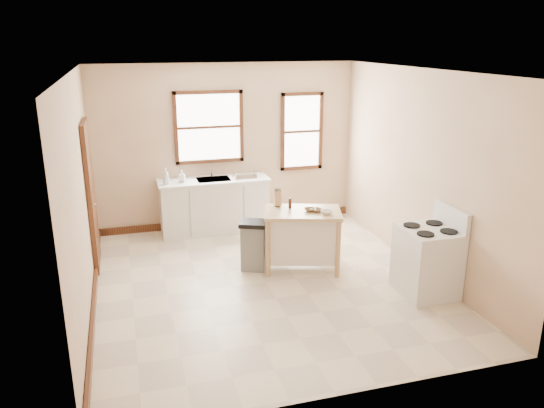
# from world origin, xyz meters

# --- Properties ---
(floor) EXTENTS (5.00, 5.00, 0.00)m
(floor) POSITION_xyz_m (0.00, 0.00, 0.00)
(floor) COLOR beige
(floor) RESTS_ON ground
(ceiling) EXTENTS (5.00, 5.00, 0.00)m
(ceiling) POSITION_xyz_m (0.00, 0.00, 2.80)
(ceiling) COLOR white
(ceiling) RESTS_ON ground
(wall_back) EXTENTS (4.50, 0.04, 2.80)m
(wall_back) POSITION_xyz_m (0.00, 2.50, 1.40)
(wall_back) COLOR #D8B08E
(wall_back) RESTS_ON ground
(wall_left) EXTENTS (0.04, 5.00, 2.80)m
(wall_left) POSITION_xyz_m (-2.25, 0.00, 1.40)
(wall_left) COLOR #D8B08E
(wall_left) RESTS_ON ground
(wall_right) EXTENTS (0.04, 5.00, 2.80)m
(wall_right) POSITION_xyz_m (2.25, 0.00, 1.40)
(wall_right) COLOR #D8B08E
(wall_right) RESTS_ON ground
(window_main) EXTENTS (1.17, 0.06, 1.22)m
(window_main) POSITION_xyz_m (-0.30, 2.48, 1.75)
(window_main) COLOR #3A1B0F
(window_main) RESTS_ON wall_back
(window_side) EXTENTS (0.77, 0.06, 1.37)m
(window_side) POSITION_xyz_m (1.35, 2.48, 1.60)
(window_side) COLOR #3A1B0F
(window_side) RESTS_ON wall_back
(door_left) EXTENTS (0.06, 0.90, 2.10)m
(door_left) POSITION_xyz_m (-2.21, 1.30, 1.05)
(door_left) COLOR #3A1B0F
(door_left) RESTS_ON ground
(baseboard_back) EXTENTS (4.50, 0.04, 0.12)m
(baseboard_back) POSITION_xyz_m (0.00, 2.47, 0.06)
(baseboard_back) COLOR #3A1B0F
(baseboard_back) RESTS_ON ground
(baseboard_left) EXTENTS (0.04, 5.00, 0.12)m
(baseboard_left) POSITION_xyz_m (-2.22, 0.00, 0.06)
(baseboard_left) COLOR #3A1B0F
(baseboard_left) RESTS_ON ground
(sink_counter) EXTENTS (1.86, 0.62, 0.92)m
(sink_counter) POSITION_xyz_m (-0.30, 2.20, 0.46)
(sink_counter) COLOR silver
(sink_counter) RESTS_ON ground
(faucet) EXTENTS (0.03, 0.03, 0.22)m
(faucet) POSITION_xyz_m (-0.30, 2.38, 1.03)
(faucet) COLOR silver
(faucet) RESTS_ON sink_counter
(soap_bottle_a) EXTENTS (0.10, 0.10, 0.26)m
(soap_bottle_a) POSITION_xyz_m (-1.09, 2.10, 1.05)
(soap_bottle_a) COLOR #B2B2B2
(soap_bottle_a) RESTS_ON sink_counter
(soap_bottle_b) EXTENTS (0.11, 0.12, 0.19)m
(soap_bottle_b) POSITION_xyz_m (-0.82, 2.16, 1.02)
(soap_bottle_b) COLOR #B2B2B2
(soap_bottle_b) RESTS_ON sink_counter
(dish_rack) EXTENTS (0.48, 0.43, 0.10)m
(dish_rack) POSITION_xyz_m (0.22, 2.14, 0.97)
(dish_rack) COLOR silver
(dish_rack) RESTS_ON sink_counter
(kitchen_island) EXTENTS (1.21, 0.95, 0.87)m
(kitchen_island) POSITION_xyz_m (0.63, 0.31, 0.43)
(kitchen_island) COLOR tan
(kitchen_island) RESTS_ON ground
(knife_block) EXTENTS (0.11, 0.11, 0.20)m
(knife_block) POSITION_xyz_m (0.35, 0.63, 0.97)
(knife_block) COLOR tan
(knife_block) RESTS_ON kitchen_island
(pepper_grinder) EXTENTS (0.06, 0.06, 0.15)m
(pepper_grinder) POSITION_xyz_m (0.50, 0.48, 0.94)
(pepper_grinder) COLOR #3E1C10
(pepper_grinder) RESTS_ON kitchen_island
(bowl_a) EXTENTS (0.19, 0.19, 0.04)m
(bowl_a) POSITION_xyz_m (0.72, 0.27, 0.89)
(bowl_a) COLOR brown
(bowl_a) RESTS_ON kitchen_island
(bowl_b) EXTENTS (0.22, 0.22, 0.04)m
(bowl_b) POSITION_xyz_m (0.80, 0.23, 0.89)
(bowl_b) COLOR brown
(bowl_b) RESTS_ON kitchen_island
(bowl_c) EXTENTS (0.16, 0.16, 0.05)m
(bowl_c) POSITION_xyz_m (0.90, 0.09, 0.89)
(bowl_c) COLOR silver
(bowl_c) RESTS_ON kitchen_island
(trash_bin) EXTENTS (0.46, 0.43, 0.72)m
(trash_bin) POSITION_xyz_m (-0.05, 0.48, 0.36)
(trash_bin) COLOR slate
(trash_bin) RESTS_ON ground
(gas_stove) EXTENTS (0.71, 0.72, 1.15)m
(gas_stove) POSITION_xyz_m (1.91, -0.86, 0.58)
(gas_stove) COLOR silver
(gas_stove) RESTS_ON ground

